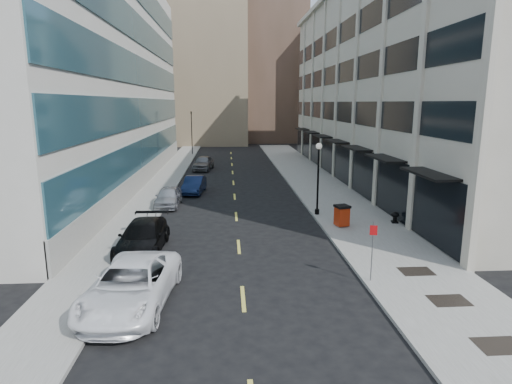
{
  "coord_description": "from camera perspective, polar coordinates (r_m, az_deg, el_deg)",
  "views": [
    {
      "loc": [
        -0.52,
        -13.14,
        7.34
      ],
      "look_at": [
        1.16,
        11.87,
        2.07
      ],
      "focal_mm": 30.0,
      "sensor_mm": 36.0,
      "label": 1
    }
  ],
  "objects": [
    {
      "name": "sign_post",
      "position": [
        18.03,
        15.3,
        -6.58
      ],
      "size": [
        0.29,
        0.1,
        2.53
      ],
      "rotation": [
        0.0,
        0.0,
        -0.24
      ],
      "color": "slate",
      "rests_on": "sidewalk_right"
    },
    {
      "name": "grate_mid",
      "position": [
        17.82,
        24.35,
        -13.04
      ],
      "size": [
        1.4,
        1.0,
        0.01
      ],
      "primitive_type": "cube",
      "color": "black",
      "rests_on": "sidewalk_right"
    },
    {
      "name": "sidewalk_left",
      "position": [
        34.45,
        -13.75,
        -0.66
      ],
      "size": [
        3.0,
        80.0,
        0.15
      ],
      "primitive_type": "cube",
      "color": "gray",
      "rests_on": "ground"
    },
    {
      "name": "road_centerline",
      "position": [
        31.02,
        -2.77,
        -1.83
      ],
      "size": [
        0.15,
        68.2,
        0.01
      ],
      "color": "#D8CC4C",
      "rests_on": "ground"
    },
    {
      "name": "car_blue_sedan",
      "position": [
        35.53,
        -8.24,
        0.95
      ],
      "size": [
        1.86,
        4.3,
        1.38
      ],
      "primitive_type": "imported",
      "rotation": [
        0.0,
        0.0,
        -0.1
      ],
      "color": "#111E41",
      "rests_on": "ground"
    },
    {
      "name": "car_black_pickup",
      "position": [
        22.17,
        -14.87,
        -5.82
      ],
      "size": [
        2.26,
        5.28,
        1.52
      ],
      "primitive_type": "imported",
      "rotation": [
        0.0,
        0.0,
        -0.03
      ],
      "color": "black",
      "rests_on": "ground"
    },
    {
      "name": "grate_far",
      "position": [
        20.11,
        20.59,
        -9.87
      ],
      "size": [
        1.4,
        1.0,
        0.01
      ],
      "primitive_type": "cube",
      "color": "black",
      "rests_on": "sidewalk_right"
    },
    {
      "name": "ground",
      "position": [
        15.06,
        -1.43,
        -17.32
      ],
      "size": [
        160.0,
        160.0,
        0.0
      ],
      "primitive_type": "plane",
      "color": "black",
      "rests_on": "ground"
    },
    {
      "name": "grate_near",
      "position": [
        15.55,
        29.73,
        -17.35
      ],
      "size": [
        1.4,
        1.0,
        0.01
      ],
      "primitive_type": "cube",
      "color": "black",
      "rests_on": "sidewalk_right"
    },
    {
      "name": "traffic_signal",
      "position": [
        61.36,
        -8.64,
        10.22
      ],
      "size": [
        0.66,
        0.66,
        6.98
      ],
      "color": "black",
      "rests_on": "ground"
    },
    {
      "name": "building_right",
      "position": [
        43.8,
        20.22,
        13.32
      ],
      "size": [
        15.3,
        46.5,
        18.25
      ],
      "color": "beige",
      "rests_on": "ground"
    },
    {
      "name": "lamppost",
      "position": [
        27.81,
        8.3,
        2.66
      ],
      "size": [
        0.4,
        0.4,
        4.77
      ],
      "color": "black",
      "rests_on": "sidewalk_right"
    },
    {
      "name": "skyline_tan_far",
      "position": [
        92.2,
        -12.62,
        13.87
      ],
      "size": [
        12.0,
        14.0,
        22.0
      ],
      "primitive_type": "cube",
      "color": "#847256",
      "rests_on": "ground"
    },
    {
      "name": "trash_bin",
      "position": [
        25.77,
        11.38,
        -3.01
      ],
      "size": [
        0.95,
        0.96,
        1.27
      ],
      "rotation": [
        0.0,
        0.0,
        0.25
      ],
      "color": "#AA270B",
      "rests_on": "sidewalk_right"
    },
    {
      "name": "building_left",
      "position": [
        43.08,
        -25.67,
        14.26
      ],
      "size": [
        16.14,
        46.0,
        20.0
      ],
      "color": "beige",
      "rests_on": "ground"
    },
    {
      "name": "sidewalk_right",
      "position": [
        34.86,
        9.55,
        -0.33
      ],
      "size": [
        5.0,
        80.0,
        0.15
      ],
      "primitive_type": "cube",
      "color": "gray",
      "rests_on": "ground"
    },
    {
      "name": "skyline_stone",
      "position": [
        81.32,
        9.59,
        13.58
      ],
      "size": [
        10.0,
        14.0,
        20.0
      ],
      "primitive_type": "cube",
      "color": "beige",
      "rests_on": "ground"
    },
    {
      "name": "car_silver_sedan",
      "position": [
        31.31,
        -11.61,
        -0.63
      ],
      "size": [
        1.76,
        4.16,
        1.4
      ],
      "primitive_type": "imported",
      "rotation": [
        0.0,
        0.0,
        -0.02
      ],
      "color": "#A0A3A9",
      "rests_on": "ground"
    },
    {
      "name": "skyline_tan_near",
      "position": [
        81.48,
        -6.55,
        16.48
      ],
      "size": [
        14.0,
        18.0,
        28.0
      ],
      "primitive_type": "cube",
      "color": "#847256",
      "rests_on": "ground"
    },
    {
      "name": "urn_planter",
      "position": [
        27.34,
        18.05,
        -3.07
      ],
      "size": [
        0.5,
        0.5,
        0.69
      ],
      "rotation": [
        0.0,
        0.0,
        -0.12
      ],
      "color": "black",
      "rests_on": "sidewalk_right"
    },
    {
      "name": "skyline_brown",
      "position": [
        86.11,
        1.96,
        18.3
      ],
      "size": [
        12.0,
        16.0,
        34.0
      ],
      "primitive_type": "cube",
      "color": "brown",
      "rests_on": "ground"
    },
    {
      "name": "car_white_van",
      "position": [
        16.57,
        -16.3,
        -11.81
      ],
      "size": [
        3.25,
        6.14,
        1.65
      ],
      "primitive_type": "imported",
      "rotation": [
        0.0,
        0.0,
        -0.09
      ],
      "color": "white",
      "rests_on": "ground"
    },
    {
      "name": "car_grey_sedan",
      "position": [
        47.69,
        -7.04,
        3.88
      ],
      "size": [
        2.46,
        4.84,
        1.58
      ],
      "primitive_type": "imported",
      "rotation": [
        0.0,
        0.0,
        -0.13
      ],
      "color": "slate",
      "rests_on": "ground"
    }
  ]
}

